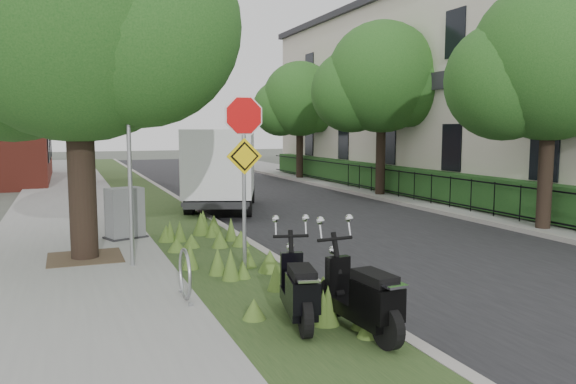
% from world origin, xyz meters
% --- Properties ---
extents(ground, '(120.00, 120.00, 0.00)m').
position_xyz_m(ground, '(0.00, 0.00, 0.00)').
color(ground, '#4C5147').
rests_on(ground, ground).
extents(sidewalk_near, '(3.50, 60.00, 0.12)m').
position_xyz_m(sidewalk_near, '(-4.25, 10.00, 0.06)').
color(sidewalk_near, gray).
rests_on(sidewalk_near, ground).
extents(verge, '(2.00, 60.00, 0.12)m').
position_xyz_m(verge, '(-1.50, 10.00, 0.06)').
color(verge, '#253F1B').
rests_on(verge, ground).
extents(kerb_near, '(0.20, 60.00, 0.13)m').
position_xyz_m(kerb_near, '(-0.50, 10.00, 0.07)').
color(kerb_near, '#9E9991').
rests_on(kerb_near, ground).
extents(road, '(7.00, 60.00, 0.01)m').
position_xyz_m(road, '(3.00, 10.00, 0.01)').
color(road, black).
rests_on(road, ground).
extents(kerb_far, '(0.20, 60.00, 0.13)m').
position_xyz_m(kerb_far, '(6.50, 10.00, 0.07)').
color(kerb_far, '#9E9991').
rests_on(kerb_far, ground).
extents(footpath_far, '(3.20, 60.00, 0.12)m').
position_xyz_m(footpath_far, '(8.20, 10.00, 0.06)').
color(footpath_far, gray).
rests_on(footpath_far, ground).
extents(street_tree_main, '(6.21, 5.54, 7.66)m').
position_xyz_m(street_tree_main, '(-4.08, 2.86, 4.80)').
color(street_tree_main, black).
rests_on(street_tree_main, ground).
extents(bare_post, '(0.08, 0.08, 4.00)m').
position_xyz_m(bare_post, '(-3.20, 1.80, 2.12)').
color(bare_post, '#A5A8AD').
rests_on(bare_post, ground).
extents(bike_hoop, '(0.06, 0.78, 0.77)m').
position_xyz_m(bike_hoop, '(-2.70, -0.60, 0.50)').
color(bike_hoop, '#A5A8AD').
rests_on(bike_hoop, ground).
extents(sign_assembly, '(0.94, 0.08, 3.22)m').
position_xyz_m(sign_assembly, '(-1.40, 0.58, 2.33)').
color(sign_assembly, '#A5A8AD').
rests_on(sign_assembly, ground).
extents(fence_far, '(0.04, 24.00, 1.00)m').
position_xyz_m(fence_far, '(7.20, 10.00, 0.67)').
color(fence_far, black).
rests_on(fence_far, ground).
extents(hedge_far, '(1.00, 24.00, 1.10)m').
position_xyz_m(hedge_far, '(7.90, 10.00, 0.67)').
color(hedge_far, '#1A4B1D').
rests_on(hedge_far, footpath_far).
extents(terrace_houses, '(7.40, 26.40, 8.20)m').
position_xyz_m(terrace_houses, '(11.49, 10.00, 4.16)').
color(terrace_houses, beige).
rests_on(terrace_houses, ground).
extents(far_tree_a, '(4.60, 4.10, 6.22)m').
position_xyz_m(far_tree_a, '(6.94, 2.05, 4.13)').
color(far_tree_a, black).
rests_on(far_tree_a, ground).
extents(far_tree_b, '(4.83, 4.31, 6.56)m').
position_xyz_m(far_tree_b, '(6.94, 10.05, 4.37)').
color(far_tree_b, black).
rests_on(far_tree_b, ground).
extents(far_tree_c, '(4.37, 3.89, 5.93)m').
position_xyz_m(far_tree_c, '(6.94, 18.04, 3.95)').
color(far_tree_c, black).
rests_on(far_tree_c, ground).
extents(scooter_near, '(0.45, 1.76, 0.84)m').
position_xyz_m(scooter_near, '(-0.96, -2.96, 0.53)').
color(scooter_near, black).
rests_on(scooter_near, ground).
extents(scooter_far, '(0.59, 1.67, 0.81)m').
position_xyz_m(scooter_far, '(-1.57, -2.31, 0.51)').
color(scooter_far, black).
rests_on(scooter_far, ground).
extents(box_truck, '(3.43, 5.28, 2.24)m').
position_xyz_m(box_truck, '(0.38, 8.77, 1.46)').
color(box_truck, '#262628').
rests_on(box_truck, ground).
extents(utility_cabinet, '(1.02, 0.85, 1.17)m').
position_xyz_m(utility_cabinet, '(-3.05, 4.59, 0.68)').
color(utility_cabinet, '#262628').
rests_on(utility_cabinet, ground).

